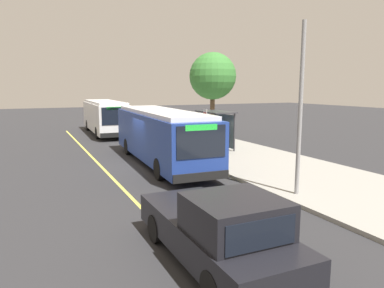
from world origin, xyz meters
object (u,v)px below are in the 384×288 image
at_px(transit_bus_main, 161,134).
at_px(route_sign_post, 205,126).
at_px(pedestrian_commuter, 179,133).
at_px(pickup_truck, 219,231).
at_px(transit_bus_second, 105,116).
at_px(waiting_bench, 216,142).

bearing_deg(transit_bus_main, route_sign_post, 93.87).
bearing_deg(pedestrian_commuter, pickup_truck, -19.53).
relative_size(pickup_truck, pedestrian_commuter, 3.20).
relative_size(transit_bus_main, route_sign_post, 4.01).
distance_m(transit_bus_second, route_sign_post, 14.37).
distance_m(waiting_bench, route_sign_post, 2.86).
relative_size(transit_bus_second, waiting_bench, 6.69).
height_order(waiting_bench, route_sign_post, route_sign_post).
height_order(transit_bus_second, pedestrian_commuter, transit_bus_second).
distance_m(waiting_bench, pedestrian_commuter, 2.62).
bearing_deg(waiting_bench, transit_bus_second, -158.74).
distance_m(transit_bus_main, pedestrian_commuter, 4.62).
bearing_deg(pickup_truck, route_sign_post, 154.51).
relative_size(waiting_bench, pedestrian_commuter, 0.95).
xyz_separation_m(route_sign_post, pedestrian_commuter, (-3.56, -0.16, -0.84)).
relative_size(waiting_bench, route_sign_post, 0.57).
relative_size(transit_bus_second, route_sign_post, 3.82).
xyz_separation_m(transit_bus_second, route_sign_post, (14.05, 3.00, 0.34)).
distance_m(pickup_truck, waiting_bench, 15.35).
xyz_separation_m(transit_bus_main, route_sign_post, (-0.19, 2.81, 0.34)).
distance_m(pickup_truck, route_sign_post, 12.97).
bearing_deg(waiting_bench, route_sign_post, -43.74).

